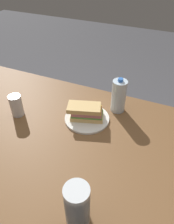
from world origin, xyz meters
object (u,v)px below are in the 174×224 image
Objects in this scene: paper_plate at (87,118)px; plastic_cup_stack at (77,205)px; sandwich at (86,112)px; water_bottle_tall at (119,96)px; dining_table at (71,150)px; soda_can_silver at (16,105)px.

plastic_cup_stack is at bearing 110.13° from paper_plate.
plastic_cup_stack is (-0.18, 0.50, 0.09)m from paper_plate.
sandwich is at bearing -69.46° from plastic_cup_stack.
sandwich is 0.98× the size of water_bottle_tall.
water_bottle_tall reaches higher than paper_plate.
paper_plate is 0.54m from plastic_cup_stack.
water_bottle_tall reaches higher than dining_table.
dining_table is 15.30× the size of soda_can_silver.
water_bottle_tall reaches higher than plastic_cup_stack.
water_bottle_tall is 1.10× the size of plastic_cup_stack.
soda_can_silver is (0.35, -0.06, 0.14)m from dining_table.
soda_can_silver is at bearing -9.29° from dining_table.
dining_table is 9.38× the size of sandwich.
soda_can_silver is at bearing 27.73° from water_bottle_tall.
plastic_cup_stack is (-0.19, 0.33, 0.17)m from dining_table.
paper_plate is at bearing -94.13° from dining_table.
paper_plate is 1.96× the size of soda_can_silver.
paper_plate reaches higher than dining_table.
sandwich is (0.00, 0.00, 0.05)m from paper_plate.
dining_table is at bearing -59.18° from plastic_cup_stack.
soda_can_silver reaches higher than paper_plate.
dining_table is 7.81× the size of paper_plate.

